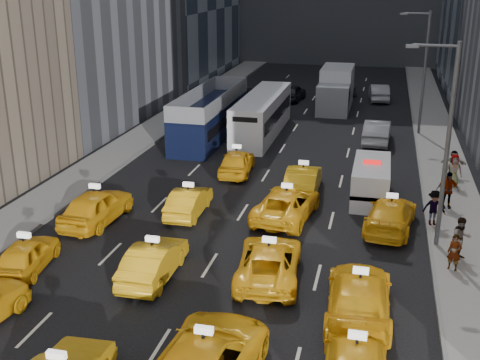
# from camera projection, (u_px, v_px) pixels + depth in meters

# --- Properties ---
(sidewalk_west) EXTENTS (3.00, 90.00, 0.15)m
(sidewalk_west) POSITION_uv_depth(u_px,v_px,m) (135.00, 142.00, 43.01)
(sidewalk_west) COLOR gray
(sidewalk_west) RESTS_ON ground
(sidewalk_east) EXTENTS (3.00, 90.00, 0.15)m
(sidewalk_east) POSITION_uv_depth(u_px,v_px,m) (442.00, 162.00, 38.37)
(sidewalk_east) COLOR gray
(sidewalk_east) RESTS_ON ground
(curb_west) EXTENTS (0.15, 90.00, 0.18)m
(curb_west) POSITION_uv_depth(u_px,v_px,m) (154.00, 143.00, 42.68)
(curb_west) COLOR slate
(curb_west) RESTS_ON ground
(curb_east) EXTENTS (0.15, 90.00, 0.18)m
(curb_east) POSITION_uv_depth(u_px,v_px,m) (418.00, 160.00, 38.68)
(curb_east) COLOR slate
(curb_east) RESTS_ON ground
(streetlight_near) EXTENTS (2.15, 0.22, 9.00)m
(streetlight_near) POSITION_uv_depth(u_px,v_px,m) (445.00, 140.00, 25.13)
(streetlight_near) COLOR #595B60
(streetlight_near) RESTS_ON ground
(streetlight_far) EXTENTS (2.15, 0.22, 9.00)m
(streetlight_far) POSITION_uv_depth(u_px,v_px,m) (423.00, 69.00, 43.50)
(streetlight_far) COLOR #595B60
(streetlight_far) RESTS_ON ground
(taxi_6) EXTENTS (3.31, 6.11, 1.63)m
(taxi_6) POSITION_uv_depth(u_px,v_px,m) (205.00, 360.00, 17.63)
(taxi_6) COLOR yellow
(taxi_6) RESTS_ON ground
(taxi_8) EXTENTS (2.14, 4.17, 1.36)m
(taxi_8) POSITION_uv_depth(u_px,v_px,m) (27.00, 255.00, 24.46)
(taxi_8) COLOR yellow
(taxi_8) RESTS_ON ground
(taxi_9) EXTENTS (1.60, 4.46, 1.46)m
(taxi_9) POSITION_uv_depth(u_px,v_px,m) (154.00, 261.00, 23.87)
(taxi_9) COLOR yellow
(taxi_9) RESTS_ON ground
(taxi_10) EXTENTS (2.89, 5.40, 1.44)m
(taxi_10) POSITION_uv_depth(u_px,v_px,m) (269.00, 261.00, 23.85)
(taxi_10) COLOR yellow
(taxi_10) RESTS_ON ground
(taxi_11) EXTENTS (2.42, 5.59, 1.60)m
(taxi_11) POSITION_uv_depth(u_px,v_px,m) (359.00, 297.00, 21.11)
(taxi_11) COLOR yellow
(taxi_11) RESTS_ON ground
(taxi_12) EXTENTS (2.22, 4.96, 1.66)m
(taxi_12) POSITION_uv_depth(u_px,v_px,m) (96.00, 206.00, 29.13)
(taxi_12) COLOR yellow
(taxi_12) RESTS_ON ground
(taxi_13) EXTENTS (1.55, 4.18, 1.37)m
(taxi_13) POSITION_uv_depth(u_px,v_px,m) (189.00, 201.00, 30.17)
(taxi_13) COLOR yellow
(taxi_13) RESTS_ON ground
(taxi_14) EXTENTS (3.08, 5.59, 1.48)m
(taxi_14) POSITION_uv_depth(u_px,v_px,m) (287.00, 204.00, 29.68)
(taxi_14) COLOR yellow
(taxi_14) RESTS_ON ground
(taxi_15) EXTENTS (2.70, 5.31, 1.48)m
(taxi_15) POSITION_uv_depth(u_px,v_px,m) (391.00, 215.00, 28.38)
(taxi_15) COLOR yellow
(taxi_15) RESTS_ON ground
(taxi_16) EXTENTS (2.06, 4.51, 1.50)m
(taxi_16) POSITION_uv_depth(u_px,v_px,m) (237.00, 162.00, 36.21)
(taxi_16) COLOR yellow
(taxi_16) RESTS_ON ground
(taxi_17) EXTENTS (1.77, 4.85, 1.59)m
(taxi_17) POSITION_uv_depth(u_px,v_px,m) (303.00, 180.00, 32.87)
(taxi_17) COLOR yellow
(taxi_17) RESTS_ON ground
(nypd_van) EXTENTS (2.57, 5.18, 2.13)m
(nypd_van) POSITION_uv_depth(u_px,v_px,m) (371.00, 182.00, 32.15)
(nypd_van) COLOR silver
(nypd_van) RESTS_ON ground
(double_decker) EXTENTS (2.74, 11.93, 3.47)m
(double_decker) POSITION_uv_depth(u_px,v_px,m) (210.00, 114.00, 43.90)
(double_decker) COLOR black
(double_decker) RESTS_ON ground
(city_bus) EXTENTS (3.31, 11.75, 3.00)m
(city_bus) POSITION_uv_depth(u_px,v_px,m) (262.00, 115.00, 44.79)
(city_bus) COLOR white
(city_bus) RESTS_ON ground
(box_truck) EXTENTS (3.31, 8.02, 3.58)m
(box_truck) POSITION_uv_depth(u_px,v_px,m) (336.00, 89.00, 53.11)
(box_truck) COLOR silver
(box_truck) RESTS_ON ground
(misc_car_0) EXTENTS (1.96, 5.14, 1.67)m
(misc_car_0) POSITION_uv_depth(u_px,v_px,m) (377.00, 132.00, 42.71)
(misc_car_0) COLOR #A6A9AE
(misc_car_0) RESTS_ON ground
(misc_car_1) EXTENTS (3.23, 6.03, 1.61)m
(misc_car_1) POSITION_uv_depth(u_px,v_px,m) (247.00, 97.00, 54.69)
(misc_car_1) COLOR black
(misc_car_1) RESTS_ON ground
(misc_car_2) EXTENTS (2.56, 5.05, 1.40)m
(misc_car_2) POSITION_uv_depth(u_px,v_px,m) (346.00, 86.00, 60.17)
(misc_car_2) COLOR slate
(misc_car_2) RESTS_ON ground
(misc_car_3) EXTENTS (2.30, 4.71, 1.55)m
(misc_car_3) POSITION_uv_depth(u_px,v_px,m) (293.00, 93.00, 56.79)
(misc_car_3) COLOR black
(misc_car_3) RESTS_ON ground
(misc_car_4) EXTENTS (2.10, 4.91, 1.57)m
(misc_car_4) POSITION_uv_depth(u_px,v_px,m) (379.00, 92.00, 56.79)
(misc_car_4) COLOR #9D9FA4
(misc_car_4) RESTS_ON ground
(pedestrian_0) EXTENTS (0.65, 0.53, 1.52)m
(pedestrian_0) POSITION_uv_depth(u_px,v_px,m) (454.00, 252.00, 24.17)
(pedestrian_0) COLOR gray
(pedestrian_0) RESTS_ON sidewalk_east
(pedestrian_1) EXTENTS (1.01, 0.80, 1.83)m
(pedestrian_1) POSITION_uv_depth(u_px,v_px,m) (461.00, 238.00, 25.08)
(pedestrian_1) COLOR gray
(pedestrian_1) RESTS_ON sidewalk_east
(pedestrian_2) EXTENTS (1.19, 0.67, 1.73)m
(pedestrian_2) POSITION_uv_depth(u_px,v_px,m) (434.00, 208.00, 28.45)
(pedestrian_2) COLOR gray
(pedestrian_2) RESTS_ON sidewalk_east
(pedestrian_3) EXTENTS (1.20, 0.70, 1.92)m
(pedestrian_3) POSITION_uv_depth(u_px,v_px,m) (447.00, 190.00, 30.50)
(pedestrian_3) COLOR gray
(pedestrian_3) RESTS_ON sidewalk_east
(pedestrian_4) EXTENTS (0.93, 0.54, 1.85)m
(pedestrian_4) POSITION_uv_depth(u_px,v_px,m) (454.00, 170.00, 33.61)
(pedestrian_4) COLOR gray
(pedestrian_4) RESTS_ON sidewalk_east
(pedestrian_5) EXTENTS (1.47, 0.54, 1.55)m
(pedestrian_5) POSITION_uv_depth(u_px,v_px,m) (453.00, 163.00, 35.35)
(pedestrian_5) COLOR gray
(pedestrian_5) RESTS_ON sidewalk_east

